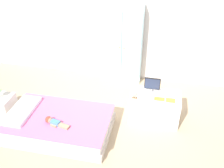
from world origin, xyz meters
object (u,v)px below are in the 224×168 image
object	(u,v)px
nightstand	(3,106)
tv_stand	(154,107)
doll	(53,121)
wardrobe	(123,45)
book_yellow	(171,100)
tv_monitor	(152,84)
book_orange	(159,99)
bed	(59,124)
rocking_horse_toy	(135,96)

from	to	relation	value
nightstand	tv_stand	distance (m)	2.49
doll	nightstand	size ratio (longest dim) A/B	1.07
nightstand	wardrobe	distance (m)	2.38
nightstand	wardrobe	world-z (taller)	wardrobe
doll	nightstand	world-z (taller)	doll
tv_stand	book_yellow	bearing A→B (deg)	-23.49
wardrobe	tv_stand	distance (m)	1.42
wardrobe	tv_monitor	xyz separation A→B (m)	(0.64, -1.03, -0.15)
tv_stand	book_yellow	distance (m)	0.35
doll	wardrobe	xyz separation A→B (m)	(0.70, 1.84, 0.46)
nightstand	book_orange	distance (m)	2.55
doll	tv_stand	distance (m)	1.59
nightstand	book_orange	world-z (taller)	book_orange
bed	tv_stand	distance (m)	1.52
bed	tv_monitor	world-z (taller)	tv_monitor
doll	book_yellow	world-z (taller)	book_yellow
wardrobe	rocking_horse_toy	distance (m)	1.34
bed	wardrobe	size ratio (longest dim) A/B	1.01
nightstand	rocking_horse_toy	size ratio (longest dim) A/B	3.55
bed	tv_stand	xyz separation A→B (m)	(1.40, 0.58, 0.10)
tv_stand	book_yellow	xyz separation A→B (m)	(0.23, -0.10, 0.25)
bed	wardrobe	bearing A→B (deg)	68.01
bed	rocking_horse_toy	world-z (taller)	rocking_horse_toy
wardrobe	tv_monitor	world-z (taller)	wardrobe
doll	book_orange	distance (m)	1.61
tv_stand	rocking_horse_toy	size ratio (longest dim) A/B	7.54
tv_stand	rocking_horse_toy	bearing A→B (deg)	-154.54
nightstand	tv_monitor	xyz separation A→B (m)	(2.38, 0.48, 0.45)
nightstand	rocking_horse_toy	distance (m)	2.19
bed	doll	distance (m)	0.24
book_orange	book_yellow	size ratio (longest dim) A/B	1.13
tv_monitor	book_orange	xyz separation A→B (m)	(0.13, -0.17, -0.14)
rocking_horse_toy	tv_monitor	bearing A→B (deg)	43.13
tv_monitor	rocking_horse_toy	distance (m)	0.34
bed	doll	xyz separation A→B (m)	(-0.02, -0.15, 0.18)
nightstand	tv_monitor	size ratio (longest dim) A/B	1.44
bed	tv_stand	world-z (taller)	tv_stand
tv_monitor	book_yellow	world-z (taller)	tv_monitor
tv_monitor	book_yellow	bearing A→B (deg)	-29.93
rocking_horse_toy	book_orange	size ratio (longest dim) A/B	0.66
bed	nightstand	bearing A→B (deg)	170.39
rocking_horse_toy	book_yellow	distance (m)	0.54
bed	book_orange	world-z (taller)	book_orange
tv_stand	rocking_horse_toy	world-z (taller)	rocking_horse_toy
book_orange	rocking_horse_toy	bearing A→B (deg)	-172.32
bed	doll	bearing A→B (deg)	-96.35
rocking_horse_toy	book_orange	xyz separation A→B (m)	(0.37, 0.05, -0.04)
wardrobe	doll	bearing A→B (deg)	-110.81
bed	book_yellow	world-z (taller)	book_yellow
book_yellow	rocking_horse_toy	bearing A→B (deg)	-174.71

